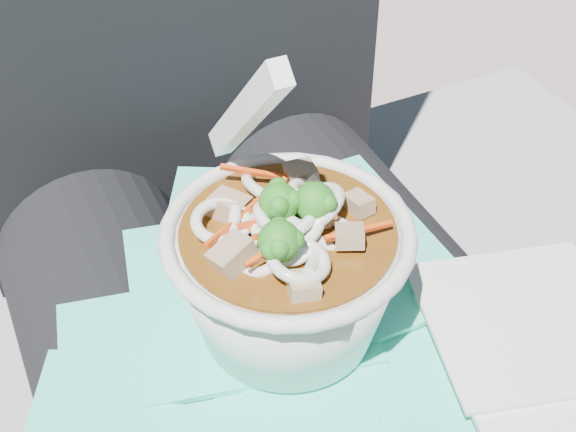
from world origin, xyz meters
name	(u,v)px	position (x,y,z in m)	size (l,w,h in m)	color
lap	(312,417)	(0.00, 0.00, 0.52)	(0.33, 0.48, 0.15)	black
person_body	(257,297)	(0.00, 0.09, 0.54)	(0.34, 0.94, 0.99)	black
plastic_bag	(267,373)	(-0.04, -0.01, 0.60)	(0.35, 0.40, 0.02)	#32D3B1
napkins	(549,345)	(0.11, -0.07, 0.61)	(0.15, 0.18, 0.01)	silver
udon_bowl	(287,265)	(-0.02, 0.01, 0.66)	(0.14, 0.16, 0.18)	silver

